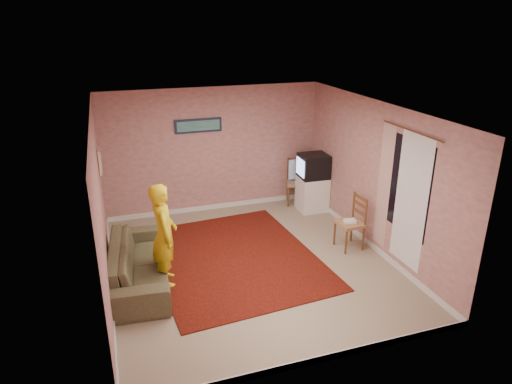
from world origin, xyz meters
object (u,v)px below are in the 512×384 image
object	(u,v)px
tv_cabinet	(312,194)
chair_b	(350,217)
person	(164,235)
chair_a	(297,178)
crt_tv	(313,166)
sofa	(139,263)

from	to	relation	value
tv_cabinet	chair_b	distance (m)	1.80
chair_b	person	bearing A→B (deg)	-91.70
chair_a	chair_b	bearing A→B (deg)	-68.49
crt_tv	chair_b	xyz separation A→B (m)	(-0.10, -1.79, -0.39)
crt_tv	tv_cabinet	bearing A→B (deg)	-0.00
chair_a	chair_b	xyz separation A→B (m)	(0.07, -2.19, -0.02)
chair_a	person	distance (m)	3.93
chair_a	person	size ratio (longest dim) A/B	0.35
crt_tv	person	bearing A→B (deg)	-148.27
person	tv_cabinet	bearing A→B (deg)	-58.56
crt_tv	chair_a	bearing A→B (deg)	114.75
chair_b	tv_cabinet	bearing A→B (deg)	172.83
crt_tv	chair_b	bearing A→B (deg)	-91.12
chair_b	sofa	distance (m)	3.66
tv_cabinet	chair_b	world-z (taller)	chair_b
chair_b	person	xyz separation A→B (m)	(-3.24, -0.12, 0.22)
chair_b	sofa	world-z (taller)	chair_b
chair_a	person	xyz separation A→B (m)	(-3.17, -2.31, 0.20)
crt_tv	sofa	distance (m)	4.19
chair_b	person	size ratio (longest dim) A/B	0.33
chair_a	tv_cabinet	bearing A→B (deg)	-46.96
tv_cabinet	sofa	bearing A→B (deg)	-154.94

